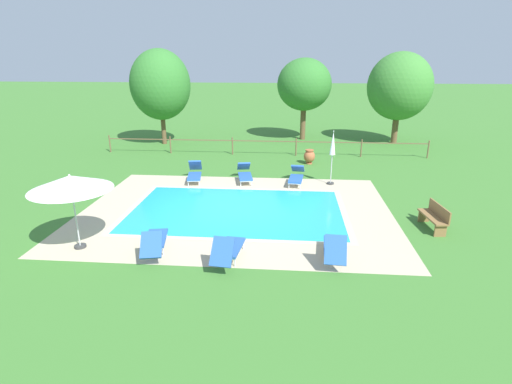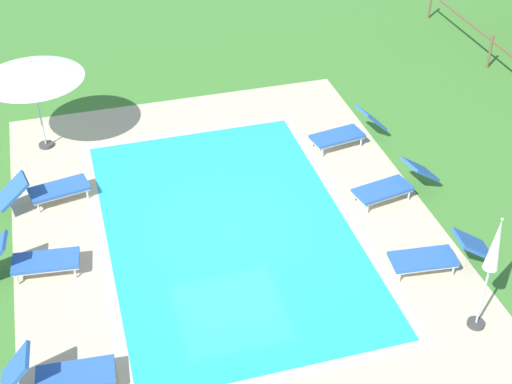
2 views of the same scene
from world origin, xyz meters
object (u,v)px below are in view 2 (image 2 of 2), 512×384
at_px(sun_lounger_north_far, 394,184).
at_px(sun_lounger_north_near_steps, 347,131).
at_px(sun_lounger_south_near_corner, 438,255).
at_px(patio_umbrella_open_foreground, 31,70).
at_px(sun_lounger_south_mid, 31,259).
at_px(sun_lounger_north_mid, 46,190).
at_px(patio_umbrella_closed_row_west, 493,255).
at_px(sun_lounger_north_end, 58,374).

bearing_deg(sun_lounger_north_far, sun_lounger_north_near_steps, -175.80).
distance_m(sun_lounger_south_near_corner, patio_umbrella_open_foreground, 10.10).
bearing_deg(sun_lounger_north_near_steps, sun_lounger_north_far, 4.20).
bearing_deg(sun_lounger_south_mid, patio_umbrella_open_foreground, 174.22).
distance_m(sun_lounger_north_mid, patio_umbrella_open_foreground, 2.99).
xyz_separation_m(sun_lounger_north_mid, patio_umbrella_open_foreground, (-2.44, 0.08, 1.74)).
bearing_deg(patio_umbrella_open_foreground, patio_umbrella_closed_row_west, 40.92).
distance_m(sun_lounger_south_near_corner, patio_umbrella_closed_row_west, 2.09).
height_order(sun_lounger_north_far, sun_lounger_south_mid, sun_lounger_south_mid).
height_order(sun_lounger_north_end, sun_lounger_south_mid, sun_lounger_north_end).
bearing_deg(sun_lounger_south_mid, sun_lounger_north_near_steps, 109.79).
height_order(sun_lounger_north_far, patio_umbrella_closed_row_west, patio_umbrella_closed_row_west).
distance_m(sun_lounger_north_far, sun_lounger_north_end, 8.33).
distance_m(sun_lounger_north_end, sun_lounger_south_mid, 3.07).
bearing_deg(sun_lounger_south_near_corner, patio_umbrella_open_foreground, -133.11).
bearing_deg(patio_umbrella_open_foreground, sun_lounger_north_end, -1.09).
relative_size(sun_lounger_north_far, sun_lounger_north_end, 1.10).
bearing_deg(sun_lounger_north_mid, patio_umbrella_open_foreground, 178.12).
height_order(sun_lounger_north_mid, sun_lounger_north_far, sun_lounger_north_mid).
relative_size(sun_lounger_north_near_steps, sun_lounger_north_end, 1.07).
bearing_deg(sun_lounger_north_near_steps, sun_lounger_south_near_corner, 0.03).
height_order(sun_lounger_north_mid, sun_lounger_south_mid, sun_lounger_south_mid).
xyz_separation_m(sun_lounger_north_far, sun_lounger_south_near_corner, (2.45, -0.17, -0.00)).
bearing_deg(sun_lounger_north_near_steps, patio_umbrella_open_foreground, -105.14).
height_order(sun_lounger_north_far, sun_lounger_south_near_corner, sun_lounger_north_far).
bearing_deg(sun_lounger_south_mid, sun_lounger_south_near_corner, 75.18).
xyz_separation_m(sun_lounger_north_mid, sun_lounger_south_mid, (2.31, -0.40, 0.02)).
height_order(sun_lounger_north_end, patio_umbrella_open_foreground, patio_umbrella_open_foreground).
distance_m(sun_lounger_north_near_steps, sun_lounger_north_mid, 7.35).
relative_size(sun_lounger_north_far, patio_umbrella_closed_row_west, 0.83).
distance_m(sun_lounger_north_end, patio_umbrella_open_foreground, 7.99).
bearing_deg(sun_lounger_south_near_corner, sun_lounger_south_mid, -104.82).
relative_size(sun_lounger_south_mid, patio_umbrella_open_foreground, 0.80).
xyz_separation_m(sun_lounger_south_near_corner, patio_umbrella_open_foreground, (-6.80, -7.26, 1.74)).
bearing_deg(sun_lounger_south_near_corner, patio_umbrella_closed_row_west, 0.38).
xyz_separation_m(sun_lounger_north_far, sun_lounger_south_mid, (0.40, -7.91, 0.02)).
relative_size(patio_umbrella_open_foreground, patio_umbrella_closed_row_west, 0.96).
relative_size(sun_lounger_north_near_steps, sun_lounger_south_near_corner, 0.97).
relative_size(sun_lounger_north_near_steps, sun_lounger_north_mid, 0.98).
height_order(sun_lounger_south_near_corner, patio_umbrella_closed_row_west, patio_umbrella_closed_row_west).
xyz_separation_m(sun_lounger_north_mid, sun_lounger_north_end, (5.37, -0.07, 0.02)).
xyz_separation_m(sun_lounger_north_near_steps, sun_lounger_south_near_corner, (4.83, 0.00, -0.02)).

